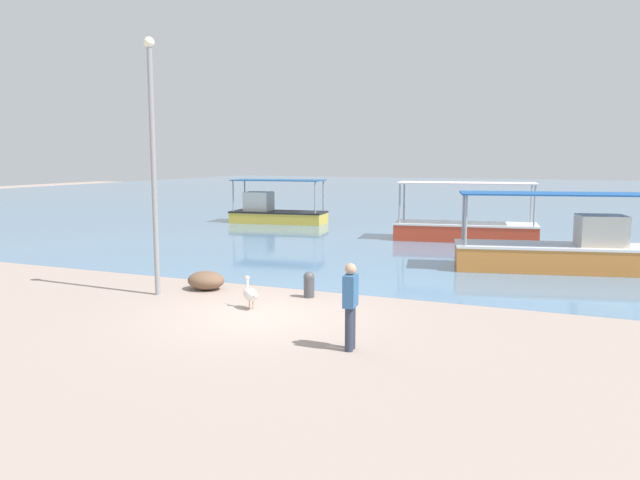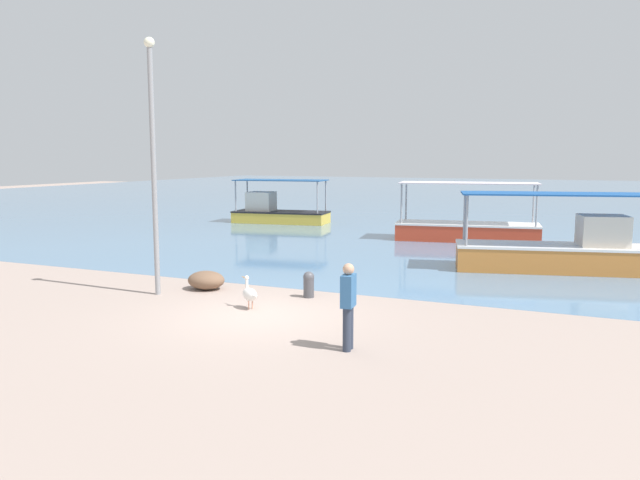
% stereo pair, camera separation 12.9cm
% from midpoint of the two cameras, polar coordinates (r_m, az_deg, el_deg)
% --- Properties ---
extents(ground, '(120.00, 120.00, 0.00)m').
position_cam_midpoint_polar(ground, '(14.71, -5.32, -6.91)').
color(ground, '#A28D82').
extents(harbor_water, '(110.00, 90.00, 0.00)m').
position_cam_midpoint_polar(harbor_water, '(60.96, 17.04, 3.86)').
color(harbor_water, '#5A81A4').
rests_on(harbor_water, ground).
extents(fishing_boat_far_left, '(6.39, 2.94, 2.55)m').
position_cam_midpoint_polar(fishing_boat_far_left, '(28.25, 13.42, 1.06)').
color(fishing_boat_far_left, red).
rests_on(fishing_boat_far_left, harbor_water).
extents(fishing_boat_outer, '(6.53, 3.20, 2.52)m').
position_cam_midpoint_polar(fishing_boat_outer, '(21.63, 21.39, -0.88)').
color(fishing_boat_outer, orange).
rests_on(fishing_boat_outer, harbor_water).
extents(fishing_boat_center, '(5.47, 2.67, 2.40)m').
position_cam_midpoint_polar(fishing_boat_center, '(34.93, -3.85, 2.63)').
color(fishing_boat_center, gold).
rests_on(fishing_boat_center, harbor_water).
extents(pelican, '(0.72, 0.55, 0.80)m').
position_cam_midpoint_polar(pelican, '(15.31, -6.20, -4.90)').
color(pelican, '#E0997A').
rests_on(pelican, ground).
extents(lamp_post, '(0.28, 0.28, 6.72)m').
position_cam_midpoint_polar(lamp_post, '(17.01, -14.80, 7.53)').
color(lamp_post, gray).
rests_on(lamp_post, ground).
extents(mooring_bollard, '(0.30, 0.30, 0.69)m').
position_cam_midpoint_polar(mooring_bollard, '(16.44, -0.81, -4.01)').
color(mooring_bollard, '#47474C').
rests_on(mooring_bollard, ground).
extents(fisherman_standing, '(0.26, 0.42, 1.69)m').
position_cam_midpoint_polar(fisherman_standing, '(11.94, 2.91, -5.85)').
color(fisherman_standing, '#2E3648').
rests_on(fisherman_standing, ground).
extents(net_pile, '(1.06, 0.90, 0.51)m').
position_cam_midpoint_polar(net_pile, '(17.72, -10.16, -3.64)').
color(net_pile, brown).
rests_on(net_pile, ground).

